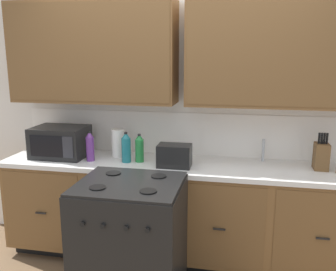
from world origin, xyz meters
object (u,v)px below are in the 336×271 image
(paper_towel_roll, at_px, (118,143))
(bottle_violet, at_px, (90,146))
(knife_block, at_px, (321,156))
(bottle_teal, at_px, (126,148))
(bottle_green, at_px, (139,148))
(stove_range, at_px, (131,242))
(microwave, at_px, (60,142))
(toaster, at_px, (174,156))

(paper_towel_roll, height_order, bottle_violet, bottle_violet)
(knife_block, height_order, bottle_teal, knife_block)
(bottle_green, height_order, bottle_violet, bottle_violet)
(stove_range, xyz_separation_m, microwave, (-0.86, 0.63, 0.58))
(microwave, height_order, paper_towel_roll, microwave)
(microwave, bearing_deg, knife_block, 1.39)
(microwave, xyz_separation_m, knife_block, (2.29, 0.06, -0.02))
(paper_towel_roll, distance_m, bottle_violet, 0.27)
(microwave, bearing_deg, bottle_teal, -4.71)
(toaster, relative_size, bottle_violet, 1.04)
(toaster, distance_m, paper_towel_roll, 0.60)
(paper_towel_roll, xyz_separation_m, bottle_teal, (0.13, -0.15, 0.00))
(toaster, distance_m, knife_block, 1.21)
(bottle_green, bearing_deg, knife_block, 2.96)
(microwave, distance_m, bottle_teal, 0.65)
(stove_range, xyz_separation_m, bottle_green, (-0.09, 0.61, 0.57))
(paper_towel_roll, bearing_deg, knife_block, -1.25)
(toaster, bearing_deg, knife_block, 7.58)
(stove_range, bearing_deg, bottle_teal, 109.67)
(stove_range, relative_size, bottle_green, 3.78)
(bottle_green, relative_size, bottle_teal, 0.93)
(stove_range, xyz_separation_m, bottle_teal, (-0.21, 0.58, 0.57))
(knife_block, distance_m, paper_towel_roll, 1.76)
(microwave, xyz_separation_m, bottle_violet, (0.33, -0.08, -0.01))
(bottle_violet, height_order, bottle_teal, same)
(microwave, xyz_separation_m, bottle_green, (0.76, -0.02, -0.02))
(bottle_green, bearing_deg, stove_range, -81.24)
(microwave, height_order, bottle_teal, microwave)
(paper_towel_roll, bearing_deg, stove_range, -65.40)
(stove_range, relative_size, bottle_teal, 3.54)
(knife_block, relative_size, bottle_teal, 1.15)
(knife_block, bearing_deg, toaster, -172.42)
(bottle_teal, bearing_deg, knife_block, 3.82)
(toaster, xyz_separation_m, paper_towel_roll, (-0.57, 0.20, 0.03))
(knife_block, height_order, paper_towel_roll, knife_block)
(stove_range, distance_m, microwave, 1.21)
(bottle_violet, bearing_deg, paper_towel_roll, 40.77)
(bottle_teal, bearing_deg, toaster, -6.45)
(bottle_teal, bearing_deg, bottle_violet, -175.49)
(microwave, bearing_deg, bottle_green, -1.73)
(knife_block, xyz_separation_m, bottle_violet, (-1.96, -0.14, 0.02))
(microwave, xyz_separation_m, paper_towel_roll, (0.53, 0.09, -0.01))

